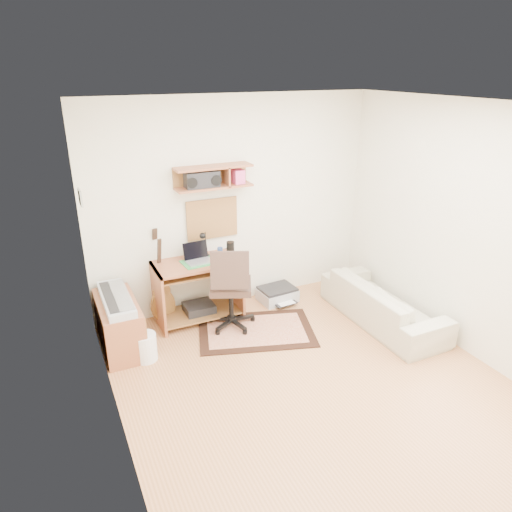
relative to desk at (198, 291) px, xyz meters
name	(u,v)px	position (x,y,z in m)	size (l,w,h in m)	color
floor	(316,386)	(0.60, -1.73, -0.38)	(3.60, 4.00, 0.01)	#BD7F4E
ceiling	(332,105)	(0.60, -1.73, 2.23)	(3.60, 4.00, 0.01)	white
back_wall	(234,205)	(0.60, 0.28, 0.93)	(3.60, 0.01, 2.60)	#EEE8CF
left_wall	(109,304)	(-1.20, -1.73, 0.93)	(0.01, 4.00, 2.60)	#EEE8CF
right_wall	(473,233)	(2.41, -1.73, 0.93)	(0.01, 4.00, 2.60)	#EEE8CF
wall_shelf	(214,177)	(0.30, 0.15, 1.32)	(0.90, 0.25, 0.26)	#A15A38
cork_board	(212,219)	(0.30, 0.25, 0.79)	(0.64, 0.03, 0.49)	tan
wall_photo	(80,197)	(-1.19, -0.23, 1.34)	(0.02, 0.20, 0.15)	#4C8CBF
desk	(198,291)	(0.00, 0.00, 0.00)	(1.00, 0.55, 0.75)	#A15A38
laptop	(199,253)	(0.02, -0.02, 0.49)	(0.30, 0.30, 0.23)	silver
speaker	(230,250)	(0.41, -0.05, 0.48)	(0.09, 0.09, 0.21)	black
desk_lamp	(206,244)	(0.17, 0.14, 0.53)	(0.10, 0.10, 0.31)	black
pencil_cup	(220,251)	(0.33, 0.10, 0.42)	(0.07, 0.07, 0.09)	#2F4C8D
boombox	(202,180)	(0.16, 0.15, 1.30)	(0.39, 0.18, 0.20)	black
rug	(256,331)	(0.50, -0.57, -0.37)	(1.32, 0.88, 0.02)	beige
task_chair	(231,286)	(0.29, -0.33, 0.15)	(0.53, 0.53, 1.04)	#3C2B23
cabinet	(119,325)	(-0.98, -0.23, -0.10)	(0.40, 0.90, 0.55)	#A15A38
music_keyboard	(116,299)	(-0.98, -0.23, 0.21)	(0.28, 0.88, 0.08)	#B2B5BA
guitar	(161,277)	(-0.41, 0.13, 0.20)	(0.31, 0.19, 1.16)	#A26D32
waste_basket	(145,347)	(-0.79, -0.58, -0.23)	(0.25, 0.25, 0.30)	white
printer	(277,294)	(1.09, 0.02, -0.29)	(0.47, 0.36, 0.18)	#A5A8AA
sofa	(384,296)	(1.98, -0.99, -0.04)	(1.70, 0.50, 0.67)	#B8B092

